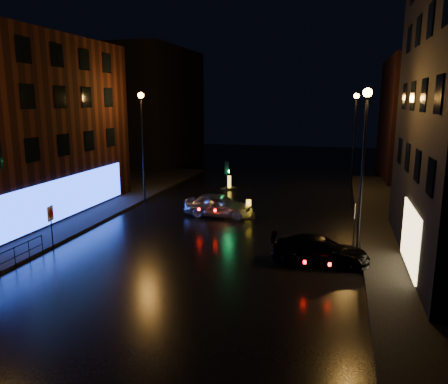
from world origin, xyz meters
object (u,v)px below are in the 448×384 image
at_px(silver_hatchback, 219,205).
at_px(road_sign_left, 51,217).
at_px(bollard_near, 249,213).
at_px(dark_sedan, 320,250).
at_px(traffic_signal, 227,201).
at_px(bollard_far, 229,186).
at_px(road_sign_right, 355,215).

bearing_deg(silver_hatchback, road_sign_left, 143.34).
bearing_deg(bollard_near, dark_sedan, -69.49).
relative_size(silver_hatchback, road_sign_left, 1.97).
xyz_separation_m(bollard_near, road_sign_left, (-8.77, -9.17, 1.50)).
height_order(bollard_near, road_sign_left, road_sign_left).
xyz_separation_m(traffic_signal, bollard_near, (2.07, -2.11, -0.24)).
distance_m(bollard_far, road_sign_right, 16.75).
bearing_deg(road_sign_left, dark_sedan, -4.72).
xyz_separation_m(silver_hatchback, road_sign_left, (-6.77, -8.78, 0.97)).
bearing_deg(road_sign_right, bollard_near, -28.05).
xyz_separation_m(bollard_far, road_sign_left, (-5.13, -18.10, 1.50)).
height_order(bollard_near, road_sign_right, road_sign_right).
xyz_separation_m(dark_sedan, bollard_far, (-8.73, 16.70, -0.42)).
relative_size(traffic_signal, silver_hatchback, 0.74).
bearing_deg(road_sign_left, road_sign_right, 7.54).
bearing_deg(bollard_near, road_sign_right, -43.99).
bearing_deg(bollard_far, silver_hatchback, -63.13).
relative_size(traffic_signal, dark_sedan, 0.73).
distance_m(bollard_far, road_sign_left, 18.87).
bearing_deg(road_sign_left, silver_hatchback, 41.89).
relative_size(silver_hatchback, bollard_near, 3.06).
bearing_deg(silver_hatchback, bollard_far, 10.94).
height_order(traffic_signal, silver_hatchback, traffic_signal).
height_order(traffic_signal, bollard_far, traffic_signal).
height_order(traffic_signal, road_sign_left, traffic_signal).
bearing_deg(road_sign_left, bollard_far, 63.70).
relative_size(silver_hatchback, road_sign_right, 2.10).
distance_m(silver_hatchback, bollard_far, 9.48).
relative_size(dark_sedan, bollard_far, 3.03).
relative_size(dark_sedan, bollard_near, 3.11).
xyz_separation_m(traffic_signal, silver_hatchback, (0.07, -2.50, 0.29)).
bearing_deg(road_sign_right, traffic_signal, -31.91).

